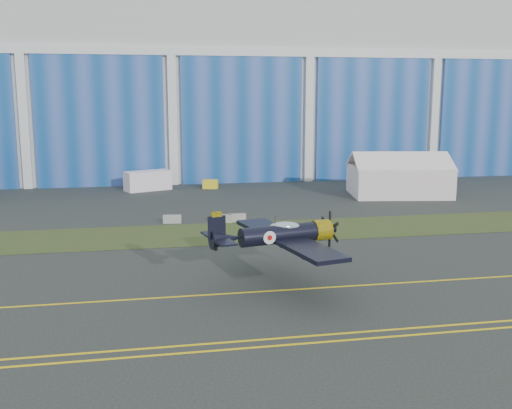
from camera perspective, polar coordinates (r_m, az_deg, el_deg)
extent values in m
plane|color=#2E3230|center=(48.01, -4.57, -6.63)|extent=(260.00, 260.00, 0.00)
cube|color=#475128|center=(61.47, -6.00, -2.83)|extent=(260.00, 10.00, 0.02)
cube|color=silver|center=(117.76, -8.59, 10.76)|extent=(220.00, 45.00, 30.00)
cube|color=#164E9B|center=(95.06, -7.94, 7.87)|extent=(220.00, 0.60, 20.00)
cube|color=silver|center=(95.15, -8.10, 14.26)|extent=(220.00, 0.70, 1.20)
cube|color=yellow|center=(43.28, -3.83, -8.53)|extent=(200.00, 0.20, 0.02)
cube|color=yellow|center=(34.50, -1.85, -13.58)|extent=(80.00, 0.20, 0.02)
cube|color=yellow|center=(35.41, -2.11, -12.93)|extent=(80.00, 0.20, 0.02)
cube|color=white|center=(90.61, -10.28, 2.25)|extent=(7.20, 5.04, 2.90)
cube|color=yellow|center=(91.36, -4.37, 1.95)|extent=(2.52, 1.90, 1.31)
cube|color=#939992|center=(67.05, -7.99, -1.39)|extent=(2.05, 0.81, 0.90)
cube|color=gray|center=(66.72, -3.14, -1.36)|extent=(2.07, 0.90, 0.90)
cube|color=#9A9394|center=(67.15, -1.83, -1.28)|extent=(2.01, 0.62, 0.90)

